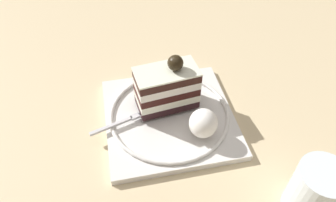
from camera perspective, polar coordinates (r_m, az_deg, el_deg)
ground_plane at (r=0.59m, az=0.04°, el=-2.75°), size 2.40×2.40×0.00m
dessert_plate at (r=0.57m, az=0.00°, el=-2.79°), size 0.23×0.23×0.02m
cake_slice at (r=0.55m, az=0.28°, el=2.59°), size 0.07×0.11×0.11m
whipped_cream_dollop at (r=0.52m, az=6.38°, el=-4.01°), size 0.05×0.05×0.05m
fork at (r=0.56m, az=-7.66°, el=-3.47°), size 0.04×0.12×0.00m
drink_glass_near at (r=0.50m, az=24.91°, el=-14.71°), size 0.07×0.07×0.09m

